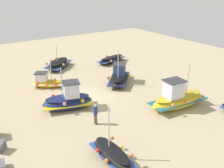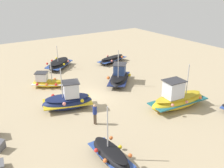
{
  "view_description": "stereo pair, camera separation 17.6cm",
  "coord_description": "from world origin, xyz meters",
  "px_view_note": "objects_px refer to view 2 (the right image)",
  "views": [
    {
      "loc": [
        -19.05,
        10.16,
        10.14
      ],
      "look_at": [
        -0.28,
        -2.55,
        0.9
      ],
      "focal_mm": 40.97,
      "sensor_mm": 36.0,
      "label": 1
    },
    {
      "loc": [
        -19.15,
        10.01,
        10.14
      ],
      "look_at": [
        -0.28,
        -2.55,
        0.9
      ],
      "focal_mm": 40.97,
      "sensor_mm": 36.0,
      "label": 2
    }
  ],
  "objects_px": {
    "fishing_boat_2": "(111,155)",
    "fishing_boat_6": "(68,100)",
    "fishing_boat_5": "(47,82)",
    "fishing_boat_4": "(177,99)",
    "fishing_boat_1": "(112,59)",
    "person_walking": "(95,113)",
    "fishing_boat_3": "(59,64)",
    "fishing_boat_0": "(119,77)"
  },
  "relations": [
    {
      "from": "fishing_boat_0",
      "to": "fishing_boat_1",
      "type": "relative_size",
      "value": 0.98
    },
    {
      "from": "fishing_boat_2",
      "to": "fishing_boat_3",
      "type": "distance_m",
      "value": 18.83
    },
    {
      "from": "fishing_boat_3",
      "to": "person_walking",
      "type": "height_order",
      "value": "fishing_boat_3"
    },
    {
      "from": "fishing_boat_0",
      "to": "person_walking",
      "type": "relative_size",
      "value": 2.7
    },
    {
      "from": "person_walking",
      "to": "fishing_boat_0",
      "type": "bearing_deg",
      "value": 34.33
    },
    {
      "from": "fishing_boat_1",
      "to": "fishing_boat_5",
      "type": "height_order",
      "value": "fishing_boat_5"
    },
    {
      "from": "fishing_boat_5",
      "to": "fishing_boat_6",
      "type": "xyz_separation_m",
      "value": [
        -5.53,
        0.22,
        0.25
      ]
    },
    {
      "from": "fishing_boat_6",
      "to": "person_walking",
      "type": "xyz_separation_m",
      "value": [
        -3.52,
        -0.57,
        0.18
      ]
    },
    {
      "from": "person_walking",
      "to": "fishing_boat_1",
      "type": "bearing_deg",
      "value": 43.18
    },
    {
      "from": "fishing_boat_4",
      "to": "fishing_boat_5",
      "type": "xyz_separation_m",
      "value": [
        10.57,
        7.54,
        -0.29
      ]
    },
    {
      "from": "fishing_boat_0",
      "to": "fishing_boat_1",
      "type": "bearing_deg",
      "value": 15.46
    },
    {
      "from": "fishing_boat_6",
      "to": "person_walking",
      "type": "relative_size",
      "value": 2.71
    },
    {
      "from": "fishing_boat_5",
      "to": "person_walking",
      "type": "distance_m",
      "value": 9.07
    },
    {
      "from": "fishing_boat_2",
      "to": "fishing_boat_6",
      "type": "height_order",
      "value": "fishing_boat_6"
    },
    {
      "from": "fishing_boat_0",
      "to": "fishing_boat_4",
      "type": "height_order",
      "value": "fishing_boat_0"
    },
    {
      "from": "fishing_boat_0",
      "to": "fishing_boat_4",
      "type": "distance_m",
      "value": 7.4
    },
    {
      "from": "fishing_boat_6",
      "to": "fishing_boat_1",
      "type": "bearing_deg",
      "value": 57.37
    },
    {
      "from": "fishing_boat_0",
      "to": "fishing_boat_5",
      "type": "relative_size",
      "value": 1.3
    },
    {
      "from": "fishing_boat_4",
      "to": "person_walking",
      "type": "height_order",
      "value": "fishing_boat_4"
    },
    {
      "from": "fishing_boat_2",
      "to": "fishing_boat_0",
      "type": "bearing_deg",
      "value": 143.06
    },
    {
      "from": "fishing_boat_0",
      "to": "fishing_boat_6",
      "type": "bearing_deg",
      "value": 151.96
    },
    {
      "from": "fishing_boat_2",
      "to": "fishing_boat_3",
      "type": "height_order",
      "value": "fishing_boat_2"
    },
    {
      "from": "fishing_boat_1",
      "to": "fishing_boat_6",
      "type": "distance_m",
      "value": 13.52
    },
    {
      "from": "fishing_boat_4",
      "to": "fishing_boat_5",
      "type": "bearing_deg",
      "value": -49.4
    },
    {
      "from": "fishing_boat_1",
      "to": "fishing_boat_5",
      "type": "relative_size",
      "value": 1.33
    },
    {
      "from": "fishing_boat_5",
      "to": "fishing_boat_4",
      "type": "bearing_deg",
      "value": 160.43
    },
    {
      "from": "fishing_boat_0",
      "to": "person_walking",
      "type": "bearing_deg",
      "value": 176.1
    },
    {
      "from": "fishing_boat_3",
      "to": "fishing_boat_5",
      "type": "distance_m",
      "value": 6.01
    },
    {
      "from": "fishing_boat_1",
      "to": "fishing_boat_2",
      "type": "bearing_deg",
      "value": 41.28
    },
    {
      "from": "fishing_boat_6",
      "to": "person_walking",
      "type": "height_order",
      "value": "fishing_boat_6"
    },
    {
      "from": "fishing_boat_2",
      "to": "fishing_boat_5",
      "type": "relative_size",
      "value": 1.03
    },
    {
      "from": "fishing_boat_1",
      "to": "fishing_boat_3",
      "type": "height_order",
      "value": "fishing_boat_3"
    },
    {
      "from": "fishing_boat_3",
      "to": "fishing_boat_6",
      "type": "distance_m",
      "value": 11.1
    },
    {
      "from": "fishing_boat_4",
      "to": "person_walking",
      "type": "relative_size",
      "value": 3.3
    },
    {
      "from": "fishing_boat_0",
      "to": "fishing_boat_5",
      "type": "height_order",
      "value": "fishing_boat_0"
    },
    {
      "from": "fishing_boat_3",
      "to": "fishing_boat_4",
      "type": "distance_m",
      "value": 16.09
    },
    {
      "from": "fishing_boat_3",
      "to": "fishing_boat_5",
      "type": "height_order",
      "value": "fishing_boat_3"
    },
    {
      "from": "fishing_boat_1",
      "to": "fishing_boat_3",
      "type": "xyz_separation_m",
      "value": [
        1.76,
        6.71,
        0.08
      ]
    },
    {
      "from": "fishing_boat_3",
      "to": "person_walking",
      "type": "bearing_deg",
      "value": -143.66
    },
    {
      "from": "fishing_boat_2",
      "to": "fishing_boat_6",
      "type": "distance_m",
      "value": 7.85
    },
    {
      "from": "fishing_boat_1",
      "to": "fishing_boat_3",
      "type": "distance_m",
      "value": 6.94
    },
    {
      "from": "person_walking",
      "to": "fishing_boat_2",
      "type": "bearing_deg",
      "value": -116.68
    }
  ]
}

